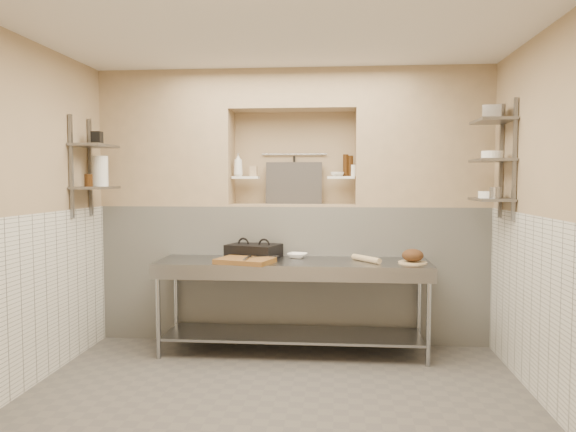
# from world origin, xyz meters

# --- Properties ---
(floor) EXTENTS (4.00, 3.90, 0.10)m
(floor) POSITION_xyz_m (0.00, 0.00, -0.05)
(floor) COLOR #56524C
(floor) RESTS_ON ground
(ceiling) EXTENTS (4.00, 3.90, 0.10)m
(ceiling) POSITION_xyz_m (0.00, 0.00, 2.85)
(ceiling) COLOR silver
(ceiling) RESTS_ON ground
(wall_left) EXTENTS (0.10, 3.90, 2.80)m
(wall_left) POSITION_xyz_m (-2.05, 0.00, 1.40)
(wall_left) COLOR tan
(wall_left) RESTS_ON ground
(wall_right) EXTENTS (0.10, 3.90, 2.80)m
(wall_right) POSITION_xyz_m (2.05, 0.00, 1.40)
(wall_right) COLOR tan
(wall_right) RESTS_ON ground
(wall_back) EXTENTS (4.00, 0.10, 2.80)m
(wall_back) POSITION_xyz_m (0.00, 2.00, 1.40)
(wall_back) COLOR tan
(wall_back) RESTS_ON ground
(wall_front) EXTENTS (4.00, 0.10, 2.80)m
(wall_front) POSITION_xyz_m (0.00, -2.00, 1.40)
(wall_front) COLOR tan
(wall_front) RESTS_ON ground
(backwall_lower) EXTENTS (4.00, 0.40, 1.40)m
(backwall_lower) POSITION_xyz_m (0.00, 1.75, 0.70)
(backwall_lower) COLOR silver
(backwall_lower) RESTS_ON floor
(alcove_sill) EXTENTS (1.30, 0.40, 0.02)m
(alcove_sill) POSITION_xyz_m (0.00, 1.75, 1.41)
(alcove_sill) COLOR tan
(alcove_sill) RESTS_ON backwall_lower
(backwall_pillar_left) EXTENTS (1.35, 0.40, 1.40)m
(backwall_pillar_left) POSITION_xyz_m (-1.33, 1.75, 2.10)
(backwall_pillar_left) COLOR tan
(backwall_pillar_left) RESTS_ON backwall_lower
(backwall_pillar_right) EXTENTS (1.35, 0.40, 1.40)m
(backwall_pillar_right) POSITION_xyz_m (1.33, 1.75, 2.10)
(backwall_pillar_right) COLOR tan
(backwall_pillar_right) RESTS_ON backwall_lower
(backwall_header) EXTENTS (1.30, 0.40, 0.40)m
(backwall_header) POSITION_xyz_m (0.00, 1.75, 2.60)
(backwall_header) COLOR tan
(backwall_header) RESTS_ON backwall_lower
(wainscot_left) EXTENTS (0.02, 3.90, 1.40)m
(wainscot_left) POSITION_xyz_m (-1.99, 0.00, 0.70)
(wainscot_left) COLOR silver
(wainscot_left) RESTS_ON floor
(wainscot_right) EXTENTS (0.02, 3.90, 1.40)m
(wainscot_right) POSITION_xyz_m (1.99, 0.00, 0.70)
(wainscot_right) COLOR silver
(wainscot_right) RESTS_ON floor
(alcove_shelf_left) EXTENTS (0.28, 0.16, 0.02)m
(alcove_shelf_left) POSITION_xyz_m (-0.50, 1.75, 1.70)
(alcove_shelf_left) COLOR white
(alcove_shelf_left) RESTS_ON backwall_lower
(alcove_shelf_right) EXTENTS (0.28, 0.16, 0.02)m
(alcove_shelf_right) POSITION_xyz_m (0.50, 1.75, 1.70)
(alcove_shelf_right) COLOR white
(alcove_shelf_right) RESTS_ON backwall_lower
(utensil_rail) EXTENTS (0.70, 0.02, 0.02)m
(utensil_rail) POSITION_xyz_m (0.00, 1.92, 1.95)
(utensil_rail) COLOR gray
(utensil_rail) RESTS_ON wall_back
(hanging_steel) EXTENTS (0.02, 0.02, 0.30)m
(hanging_steel) POSITION_xyz_m (0.00, 1.90, 1.78)
(hanging_steel) COLOR black
(hanging_steel) RESTS_ON utensil_rail
(splash_panel) EXTENTS (0.60, 0.08, 0.45)m
(splash_panel) POSITION_xyz_m (0.00, 1.85, 1.64)
(splash_panel) COLOR #383330
(splash_panel) RESTS_ON alcove_sill
(shelf_rail_left_a) EXTENTS (0.03, 0.03, 0.95)m
(shelf_rail_left_a) POSITION_xyz_m (-1.98, 1.25, 1.80)
(shelf_rail_left_a) COLOR slate
(shelf_rail_left_a) RESTS_ON wall_left
(shelf_rail_left_b) EXTENTS (0.03, 0.03, 0.95)m
(shelf_rail_left_b) POSITION_xyz_m (-1.98, 0.85, 1.80)
(shelf_rail_left_b) COLOR slate
(shelf_rail_left_b) RESTS_ON wall_left
(wall_shelf_left_lower) EXTENTS (0.30, 0.50, 0.02)m
(wall_shelf_left_lower) POSITION_xyz_m (-1.84, 1.05, 1.60)
(wall_shelf_left_lower) COLOR slate
(wall_shelf_left_lower) RESTS_ON wall_left
(wall_shelf_left_upper) EXTENTS (0.30, 0.50, 0.03)m
(wall_shelf_left_upper) POSITION_xyz_m (-1.84, 1.05, 2.00)
(wall_shelf_left_upper) COLOR slate
(wall_shelf_left_upper) RESTS_ON wall_left
(shelf_rail_right_a) EXTENTS (0.03, 0.03, 1.05)m
(shelf_rail_right_a) POSITION_xyz_m (1.98, 1.25, 1.85)
(shelf_rail_right_a) COLOR slate
(shelf_rail_right_a) RESTS_ON wall_right
(shelf_rail_right_b) EXTENTS (0.03, 0.03, 1.05)m
(shelf_rail_right_b) POSITION_xyz_m (1.98, 0.85, 1.85)
(shelf_rail_right_b) COLOR slate
(shelf_rail_right_b) RESTS_ON wall_right
(wall_shelf_right_lower) EXTENTS (0.30, 0.50, 0.02)m
(wall_shelf_right_lower) POSITION_xyz_m (1.84, 1.05, 1.50)
(wall_shelf_right_lower) COLOR slate
(wall_shelf_right_lower) RESTS_ON wall_right
(wall_shelf_right_mid) EXTENTS (0.30, 0.50, 0.02)m
(wall_shelf_right_mid) POSITION_xyz_m (1.84, 1.05, 1.85)
(wall_shelf_right_mid) COLOR slate
(wall_shelf_right_mid) RESTS_ON wall_right
(wall_shelf_right_upper) EXTENTS (0.30, 0.50, 0.03)m
(wall_shelf_right_upper) POSITION_xyz_m (1.84, 1.05, 2.20)
(wall_shelf_right_upper) COLOR slate
(wall_shelf_right_upper) RESTS_ON wall_right
(prep_table) EXTENTS (2.60, 0.70, 0.90)m
(prep_table) POSITION_xyz_m (0.04, 1.18, 0.64)
(prep_table) COLOR gray
(prep_table) RESTS_ON floor
(panini_press) EXTENTS (0.58, 0.49, 0.13)m
(panini_press) POSITION_xyz_m (-0.37, 1.39, 0.97)
(panini_press) COLOR black
(panini_press) RESTS_ON prep_table
(cutting_board) EXTENTS (0.58, 0.48, 0.05)m
(cutting_board) POSITION_xyz_m (-0.39, 1.01, 0.92)
(cutting_board) COLOR brown
(cutting_board) RESTS_ON prep_table
(knife_blade) EXTENTS (0.25, 0.15, 0.01)m
(knife_blade) POSITION_xyz_m (-0.22, 1.13, 0.95)
(knife_blade) COLOR gray
(knife_blade) RESTS_ON cutting_board
(tongs) EXTENTS (0.04, 0.24, 0.02)m
(tongs) POSITION_xyz_m (-0.36, 0.97, 0.96)
(tongs) COLOR gray
(tongs) RESTS_ON cutting_board
(mixing_bowl) EXTENTS (0.23, 0.23, 0.05)m
(mixing_bowl) POSITION_xyz_m (0.07, 1.39, 0.92)
(mixing_bowl) COLOR white
(mixing_bowl) RESTS_ON prep_table
(rolling_pin) EXTENTS (0.27, 0.34, 0.06)m
(rolling_pin) POSITION_xyz_m (0.74, 1.19, 0.93)
(rolling_pin) COLOR tan
(rolling_pin) RESTS_ON prep_table
(bread_board) EXTENTS (0.27, 0.27, 0.02)m
(bread_board) POSITION_xyz_m (1.17, 1.13, 0.91)
(bread_board) COLOR tan
(bread_board) RESTS_ON prep_table
(bread_loaf) EXTENTS (0.20, 0.20, 0.12)m
(bread_loaf) POSITION_xyz_m (1.17, 1.13, 0.98)
(bread_loaf) COLOR #4C2D19
(bread_loaf) RESTS_ON bread_board
(bottle_soap) EXTENTS (0.12, 0.12, 0.24)m
(bottle_soap) POSITION_xyz_m (-0.57, 1.70, 1.83)
(bottle_soap) COLOR white
(bottle_soap) RESTS_ON alcove_shelf_left
(jar_alcove) EXTENTS (0.07, 0.07, 0.11)m
(jar_alcove) POSITION_xyz_m (-0.42, 1.76, 1.77)
(jar_alcove) COLOR tan
(jar_alcove) RESTS_ON alcove_shelf_left
(bowl_alcove) EXTENTS (0.15, 0.15, 0.04)m
(bowl_alcove) POSITION_xyz_m (0.46, 1.72, 1.73)
(bowl_alcove) COLOR white
(bowl_alcove) RESTS_ON alcove_shelf_right
(condiment_a) EXTENTS (0.06, 0.06, 0.22)m
(condiment_a) POSITION_xyz_m (0.60, 1.79, 1.82)
(condiment_a) COLOR black
(condiment_a) RESTS_ON alcove_shelf_right
(condiment_b) EXTENTS (0.06, 0.06, 0.23)m
(condiment_b) POSITION_xyz_m (0.55, 1.78, 1.83)
(condiment_b) COLOR black
(condiment_b) RESTS_ON alcove_shelf_right
(condiment_c) EXTENTS (0.07, 0.07, 0.12)m
(condiment_c) POSITION_xyz_m (0.63, 1.79, 1.77)
(condiment_c) COLOR white
(condiment_c) RESTS_ON alcove_shelf_right
(jug_left) EXTENTS (0.15, 0.15, 0.29)m
(jug_left) POSITION_xyz_m (-1.84, 1.17, 1.76)
(jug_left) COLOR white
(jug_left) RESTS_ON wall_shelf_left_lower
(jar_left) EXTENTS (0.08, 0.08, 0.12)m
(jar_left) POSITION_xyz_m (-1.84, 0.91, 1.67)
(jar_left) COLOR black
(jar_left) RESTS_ON wall_shelf_left_lower
(box_left_upper) EXTENTS (0.09, 0.09, 0.13)m
(box_left_upper) POSITION_xyz_m (-1.84, 1.11, 2.08)
(box_left_upper) COLOR black
(box_left_upper) RESTS_ON wall_shelf_left_upper
(bowl_right) EXTENTS (0.20, 0.20, 0.06)m
(bowl_right) POSITION_xyz_m (1.84, 1.10, 1.54)
(bowl_right) COLOR white
(bowl_right) RESTS_ON wall_shelf_right_lower
(canister_right) EXTENTS (0.10, 0.10, 0.10)m
(canister_right) POSITION_xyz_m (1.84, 0.92, 1.56)
(canister_right) COLOR gray
(canister_right) RESTS_ON wall_shelf_right_lower
(bowl_right_mid) EXTENTS (0.19, 0.19, 0.07)m
(bowl_right_mid) POSITION_xyz_m (1.84, 1.05, 1.90)
(bowl_right_mid) COLOR white
(bowl_right_mid) RESTS_ON wall_shelf_right_mid
(basket_right) EXTENTS (0.21, 0.23, 0.12)m
(basket_right) POSITION_xyz_m (1.84, 1.08, 2.27)
(basket_right) COLOR gray
(basket_right) RESTS_ON wall_shelf_right_upper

